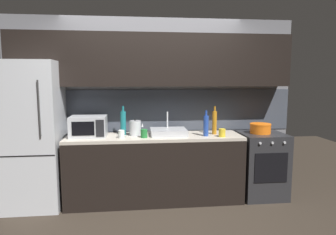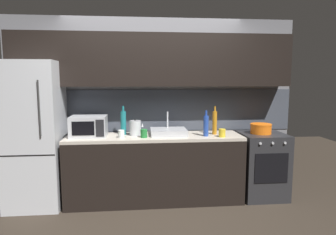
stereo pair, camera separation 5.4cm
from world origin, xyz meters
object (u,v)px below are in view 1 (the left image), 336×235
microwave (89,126)px  mug_green (144,134)px  refrigerator (34,135)px  wine_bottle_blue (206,125)px  wine_bottle_amber (214,122)px  wine_bottle_teal (123,123)px  oven_range (261,165)px  kettle (135,128)px  mug_clear (121,134)px  mug_yellow (222,133)px  cooking_pot (260,128)px

microwave → mug_green: (0.72, -0.15, -0.08)m
refrigerator → wine_bottle_blue: bearing=-2.8°
refrigerator → microwave: (0.68, 0.02, 0.10)m
wine_bottle_amber → wine_bottle_teal: wine_bottle_teal is taller
oven_range → kettle: bearing=179.0°
oven_range → mug_clear: 2.00m
refrigerator → mug_yellow: bearing=-4.5°
wine_bottle_teal → mug_clear: bearing=-93.9°
wine_bottle_amber → refrigerator: bearing=-179.8°
refrigerator → cooking_pot: refrigerator is taller
kettle → mug_yellow: (1.12, -0.22, -0.05)m
kettle → wine_bottle_blue: (0.93, -0.14, 0.04)m
microwave → wine_bottle_blue: 1.54m
wine_bottle_teal → mug_green: bearing=-41.6°
oven_range → mug_clear: size_ratio=8.86×
wine_bottle_blue → mug_yellow: bearing=-22.6°
mug_clear → oven_range: bearing=3.6°
wine_bottle_teal → mug_clear: (-0.02, -0.24, -0.11)m
wine_bottle_amber → cooking_pot: 0.66m
oven_range → cooking_pot: size_ratio=3.15×
mug_clear → mug_green: mug_green is taller
wine_bottle_blue → wine_bottle_teal: 1.11m
microwave → mug_yellow: size_ratio=4.37×
wine_bottle_teal → cooking_pot: 1.89m
wine_bottle_blue → mug_clear: bearing=-179.2°
wine_bottle_amber → mug_clear: (-1.25, -0.13, -0.11)m
wine_bottle_amber → microwave: bearing=179.6°
microwave → kettle: 0.61m
refrigerator → oven_range: 3.09m
oven_range → wine_bottle_amber: bearing=179.4°
oven_range → kettle: size_ratio=4.02×
wine_bottle_teal → wine_bottle_amber: bearing=-4.9°
oven_range → wine_bottle_amber: (-0.69, 0.01, 0.61)m
mug_yellow → oven_range: bearing=16.6°
wine_bottle_teal → microwave: bearing=-168.2°
mug_clear → cooking_pot: cooking_pot is taller
wine_bottle_amber → wine_bottle_blue: 0.19m
kettle → cooking_pot: 1.73m
oven_range → microwave: 2.44m
mug_yellow → mug_green: mug_green is taller
mug_clear → mug_green: bearing=-1.1°
mug_green → refrigerator: bearing=174.7°
mug_clear → mug_green: (0.29, -0.01, 0.00)m
microwave → kettle: microwave is taller
wine_bottle_amber → wine_bottle_blue: (-0.15, -0.12, -0.02)m
refrigerator → wine_bottle_blue: refrigerator is taller
kettle → microwave: bearing=-179.0°
oven_range → wine_bottle_amber: wine_bottle_amber is taller
microwave → wine_bottle_teal: (0.45, 0.09, 0.03)m
oven_range → mug_green: 1.73m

